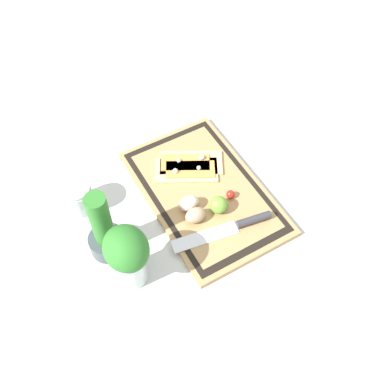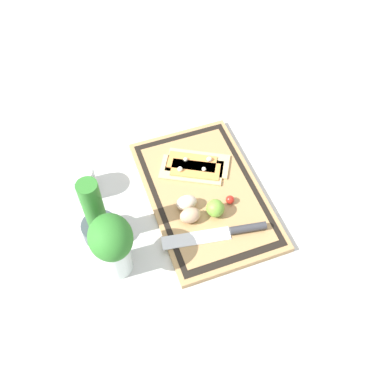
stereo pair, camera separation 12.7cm
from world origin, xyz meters
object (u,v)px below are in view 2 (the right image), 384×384
pizza_slice_far (192,170)px  sauce_jar (81,183)px  herb_glass (112,244)px  knife (232,231)px  egg_brown (190,215)px  herb_pot (97,219)px  pizza_slice_near (197,163)px  egg_pink (186,203)px  cherry_tomato_red (230,200)px  lime (214,209)px

pizza_slice_far → sauce_jar: sauce_jar is taller
herb_glass → knife: bearing=-93.2°
egg_brown → sauce_jar: 0.33m
knife → herb_pot: 0.36m
herb_glass → herb_pot: bearing=10.2°
pizza_slice_near → herb_glass: (-0.24, 0.31, 0.09)m
herb_glass → egg_pink: bearing=-65.4°
pizza_slice_near → herb_pot: bearing=112.1°
knife → egg_brown: egg_brown is taller
egg_pink → herb_glass: size_ratio=0.29×
cherry_tomato_red → sauce_jar: bearing=62.8°
knife → herb_pot: size_ratio=1.24×
egg_pink → egg_brown: bearing=174.0°
pizza_slice_near → egg_pink: size_ratio=3.54×
pizza_slice_near → herb_glass: herb_glass is taller
egg_pink → herb_pot: herb_pot is taller
egg_brown → pizza_slice_far: bearing=-22.0°
cherry_tomato_red → herb_pot: herb_pot is taller
lime → cherry_tomato_red: bearing=-70.0°
knife → egg_brown: 0.12m
pizza_slice_near → egg_brown: bearing=154.4°
egg_brown → lime: bearing=-93.5°
knife → cherry_tomato_red: (0.09, -0.03, 0.00)m
lime → sauce_jar: 0.39m
pizza_slice_near → knife: 0.26m
lime → pizza_slice_far: bearing=1.1°
herb_pot → egg_brown: bearing=-101.2°
egg_pink → cherry_tomato_red: size_ratio=2.40×
pizza_slice_far → egg_brown: 0.17m
herb_pot → sauce_jar: (0.17, 0.02, -0.04)m
knife → sauce_jar: 0.45m
sauce_jar → herb_glass: size_ratio=0.45×
cherry_tomato_red → herb_glass: (-0.08, 0.35, 0.09)m
pizza_slice_far → cherry_tomato_red: bearing=-156.9°
cherry_tomato_red → herb_glass: herb_glass is taller
cherry_tomato_red → herb_pot: 0.37m
lime → cherry_tomato_red: (0.02, -0.06, -0.01)m
knife → sauce_jar: bearing=50.1°
egg_pink → herb_pot: 0.25m
pizza_slice_far → egg_brown: egg_brown is taller
egg_brown → herb_glass: herb_glass is taller
pizza_slice_far → herb_glass: bearing=127.6°
herb_pot → pizza_slice_far: bearing=-69.9°
knife → herb_glass: 0.33m
lime → herb_glass: 0.30m
cherry_tomato_red → herb_pot: (0.03, 0.37, 0.05)m
pizza_slice_far → herb_pot: size_ratio=0.89×
egg_brown → herb_pot: bearing=78.8°
sauce_jar → herb_glass: 0.29m
egg_brown → sauce_jar: sauce_jar is taller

